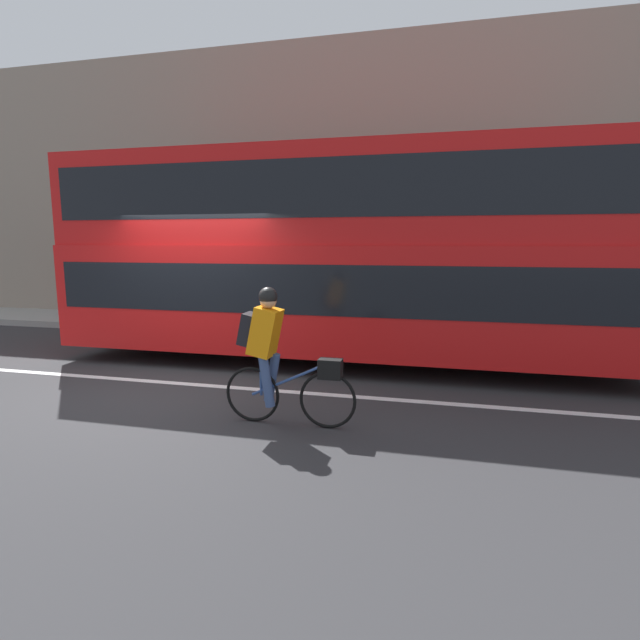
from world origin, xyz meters
TOP-DOWN VIEW (x-y plane):
  - ground_plane at (0.00, 0.00)m, footprint 80.00×80.00m
  - road_center_line at (0.00, 0.09)m, footprint 50.00×0.14m
  - sidewalk_curb at (0.00, 4.66)m, footprint 60.00×1.93m
  - building_facade at (0.00, 5.78)m, footprint 60.00×0.30m
  - bus at (2.19, 2.06)m, footprint 9.55×2.52m
  - cyclist_on_bike at (2.01, -1.11)m, footprint 1.55×0.32m
  - street_sign_post at (2.81, 4.56)m, footprint 0.36×0.09m

SIDE VIEW (x-z plane):
  - ground_plane at x=0.00m, z-range 0.00..0.00m
  - road_center_line at x=0.00m, z-range 0.00..0.01m
  - sidewalk_curb at x=0.00m, z-range 0.00..0.15m
  - cyclist_on_bike at x=2.01m, z-range 0.07..1.65m
  - street_sign_post at x=2.81m, z-range 0.30..2.71m
  - bus at x=2.19m, z-range 0.20..3.74m
  - building_facade at x=0.00m, z-range 0.00..6.76m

